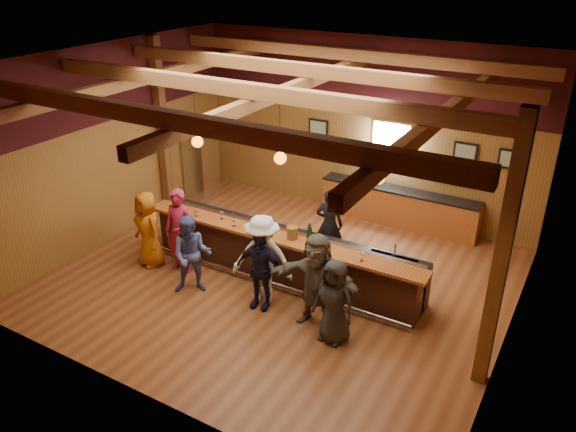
{
  "coord_description": "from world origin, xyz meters",
  "views": [
    {
      "loc": [
        5.22,
        -8.69,
        6.33
      ],
      "look_at": [
        0.0,
        0.3,
        1.35
      ],
      "focal_mm": 35.0,
      "sensor_mm": 36.0,
      "label": 1
    }
  ],
  "objects": [
    {
      "name": "customer_denim",
      "position": [
        -1.3,
        -1.26,
        0.83
      ],
      "size": [
        1.01,
        0.95,
        1.66
      ],
      "primitive_type": "imported",
      "rotation": [
        0.0,
        0.0,
        0.54
      ],
      "color": "#4D599B",
      "rests_on": "ground"
    },
    {
      "name": "ice_bucket",
      "position": [
        0.33,
        -0.11,
        1.24
      ],
      "size": [
        0.23,
        0.23,
        0.25
      ],
      "primitive_type": "cylinder",
      "color": "brown",
      "rests_on": "bar_counter"
    },
    {
      "name": "glass_d",
      "position": [
        -0.98,
        -0.25,
        1.24
      ],
      "size": [
        0.08,
        0.08,
        0.18
      ],
      "color": "silver",
      "rests_on": "bar_counter"
    },
    {
      "name": "stainless_fridge",
      "position": [
        -4.1,
        2.6,
        0.9
      ],
      "size": [
        0.7,
        0.7,
        1.8
      ],
      "primitive_type": "cube",
      "color": "silver",
      "rests_on": "ground"
    },
    {
      "name": "room",
      "position": [
        0.0,
        0.06,
        3.21
      ],
      "size": [
        9.04,
        9.0,
        4.52
      ],
      "color": "brown",
      "rests_on": "ground"
    },
    {
      "name": "pendant_lights",
      "position": [
        0.0,
        0.0,
        2.71
      ],
      "size": [
        4.24,
        0.24,
        1.37
      ],
      "color": "black",
      "rests_on": "room"
    },
    {
      "name": "window",
      "position": [
        0.8,
        3.95,
        2.05
      ],
      "size": [
        0.95,
        0.09,
        0.95
      ],
      "color": "silver",
      "rests_on": "room"
    },
    {
      "name": "customer_brown",
      "position": [
        1.34,
        -0.99,
        0.92
      ],
      "size": [
        1.74,
        0.68,
        1.84
      ],
      "primitive_type": "imported",
      "rotation": [
        0.0,
        0.0,
        0.08
      ],
      "color": "#5D554A",
      "rests_on": "ground"
    },
    {
      "name": "back_bar_cabinet",
      "position": [
        1.2,
        3.72,
        0.48
      ],
      "size": [
        4.0,
        0.52,
        0.95
      ],
      "color": "brown",
      "rests_on": "ground"
    },
    {
      "name": "bottle_b",
      "position": [
        0.68,
        -0.02,
        1.26
      ],
      "size": [
        0.08,
        0.08,
        0.38
      ],
      "color": "black",
      "rests_on": "bar_counter"
    },
    {
      "name": "bartender",
      "position": [
        0.46,
        1.32,
        0.83
      ],
      "size": [
        0.68,
        0.52,
        1.66
      ],
      "primitive_type": "imported",
      "rotation": [
        0.0,
        0.0,
        3.36
      ],
      "color": "black",
      "rests_on": "ground"
    },
    {
      "name": "customer_white",
      "position": [
        0.11,
        -0.86,
        0.93
      ],
      "size": [
        1.34,
        0.99,
        1.85
      ],
      "primitive_type": "imported",
      "rotation": [
        0.0,
        0.0,
        0.28
      ],
      "color": "white",
      "rests_on": "ground"
    },
    {
      "name": "bottle_a",
      "position": [
        0.68,
        -0.06,
        1.25
      ],
      "size": [
        0.08,
        0.08,
        0.37
      ],
      "color": "black",
      "rests_on": "bar_counter"
    },
    {
      "name": "customer_navy",
      "position": [
        0.16,
        -1.04,
        0.82
      ],
      "size": [
        1.01,
        0.52,
        1.64
      ],
      "primitive_type": "imported",
      "rotation": [
        0.0,
        0.0,
        0.12
      ],
      "color": "black",
      "rests_on": "ground"
    },
    {
      "name": "glass_a",
      "position": [
        -2.54,
        -0.26,
        1.25
      ],
      "size": [
        0.09,
        0.09,
        0.2
      ],
      "color": "silver",
      "rests_on": "bar_counter"
    },
    {
      "name": "glass_c",
      "position": [
        -1.4,
        -0.1,
        1.24
      ],
      "size": [
        0.08,
        0.08,
        0.18
      ],
      "color": "silver",
      "rests_on": "bar_counter"
    },
    {
      "name": "bar_counter",
      "position": [
        0.02,
        0.15,
        0.52
      ],
      "size": [
        6.3,
        1.07,
        1.11
      ],
      "color": "black",
      "rests_on": "ground"
    },
    {
      "name": "glass_e",
      "position": [
        -0.23,
        -0.16,
        1.23
      ],
      "size": [
        0.07,
        0.07,
        0.17
      ],
      "color": "silver",
      "rests_on": "bar_counter"
    },
    {
      "name": "customer_orange",
      "position": [
        -2.8,
        -0.88,
        0.86
      ],
      "size": [
        0.96,
        0.78,
        1.71
      ],
      "primitive_type": "imported",
      "rotation": [
        0.0,
        0.0,
        -0.32
      ],
      "color": "#BC6311",
      "rests_on": "ground"
    },
    {
      "name": "glass_b",
      "position": [
        -1.96,
        -0.27,
        1.23
      ],
      "size": [
        0.07,
        0.07,
        0.16
      ],
      "color": "silver",
      "rests_on": "bar_counter"
    },
    {
      "name": "customer_redvest",
      "position": [
        -2.04,
        -0.73,
        0.93
      ],
      "size": [
        0.74,
        0.55,
        1.87
      ],
      "primitive_type": "imported",
      "rotation": [
        0.0,
        0.0,
        0.16
      ],
      "color": "#A01D3C",
      "rests_on": "ground"
    },
    {
      "name": "framed_pictures",
      "position": [
        1.67,
        3.94,
        2.1
      ],
      "size": [
        5.35,
        0.05,
        0.45
      ],
      "color": "black",
      "rests_on": "room"
    },
    {
      "name": "glass_f",
      "position": [
        1.02,
        -0.24,
        1.24
      ],
      "size": [
        0.08,
        0.08,
        0.18
      ],
      "color": "silver",
      "rests_on": "bar_counter"
    },
    {
      "name": "customer_dark",
      "position": [
        1.84,
        -1.27,
        0.8
      ],
      "size": [
        0.83,
        0.59,
        1.6
      ],
      "primitive_type": "imported",
      "rotation": [
        0.0,
        0.0,
        -0.11
      ],
      "color": "#272729",
      "rests_on": "ground"
    },
    {
      "name": "wine_shelves",
      "position": [
        0.8,
        3.88,
        1.62
      ],
      "size": [
        3.0,
        0.18,
        0.3
      ],
      "color": "brown",
      "rests_on": "room"
    },
    {
      "name": "glass_h",
      "position": [
        1.89,
        -0.25,
        1.24
      ],
      "size": [
        0.08,
        0.08,
        0.18
      ],
      "color": "silver",
      "rests_on": "bar_counter"
    },
    {
      "name": "glass_g",
      "position": [
        1.17,
        -0.22,
        1.23
      ],
      "size": [
        0.08,
        0.08,
        0.17
      ],
      "color": "silver",
      "rests_on": "bar_counter"
    }
  ]
}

